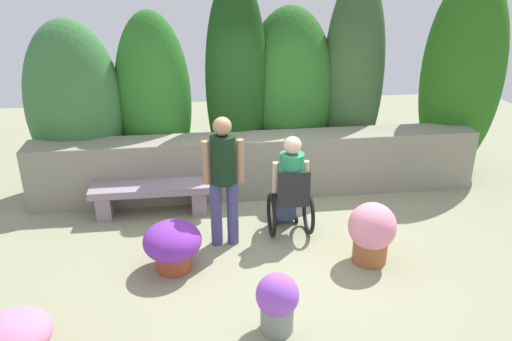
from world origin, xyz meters
The scene contains 10 objects.
ground_plane centered at (0.00, 0.00, 0.00)m, with size 13.56×13.56×0.00m, color gray.
stone_retaining_wall centered at (0.00, 1.44, 0.46)m, with size 6.54×0.54×0.91m, color gray.
hedge_backdrop centered at (0.30, 2.06, 1.43)m, with size 7.28×1.24×3.18m.
stone_bench centered at (-1.54, 0.98, 0.30)m, with size 1.64×0.45×0.44m.
person_in_wheelchair centered at (0.25, 0.24, 0.62)m, with size 0.53×0.66×1.33m.
person_standing_companion centered at (-0.60, 0.06, 0.95)m, with size 0.49×0.30×1.64m.
flower_pot_purple_near centered at (1.05, -0.56, 0.39)m, with size 0.55×0.55×0.74m.
flower_pot_terracotta_by_wall centered at (-2.53, -1.77, 0.31)m, with size 0.63×0.63×0.51m.
flower_pot_red_accent centered at (-0.22, -1.59, 0.33)m, with size 0.41×0.41×0.61m.
flower_pot_small_foreground centered at (-1.22, -0.42, 0.32)m, with size 0.66×0.66×0.58m.
Camera 1 is at (-0.92, -5.40, 3.32)m, focal length 35.38 mm.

